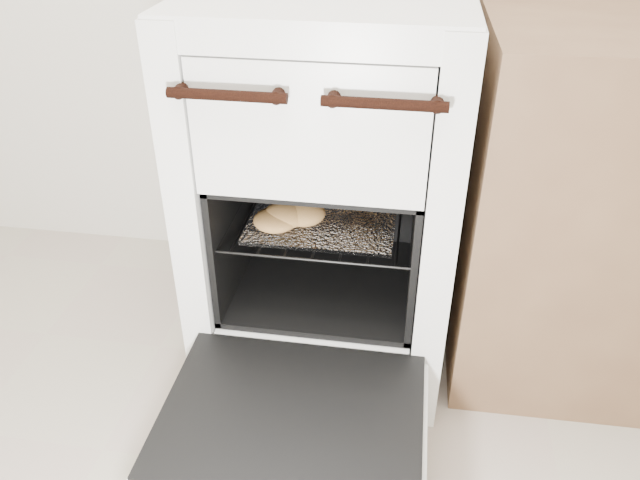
{
  "coord_description": "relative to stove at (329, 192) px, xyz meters",
  "views": [
    {
      "loc": [
        0.3,
        -0.15,
        1.14
      ],
      "look_at": [
        0.11,
        1.03,
        0.39
      ],
      "focal_mm": 35.0,
      "sensor_mm": 36.0,
      "label": 1
    }
  ],
  "objects": [
    {
      "name": "oven_rack",
      "position": [
        0.0,
        -0.06,
        -0.03
      ],
      "size": [
        0.43,
        0.41,
        0.01
      ],
      "color": "black",
      "rests_on": "stove"
    },
    {
      "name": "foil_sheet",
      "position": [
        0.0,
        -0.08,
        -0.02
      ],
      "size": [
        0.33,
        0.29,
        0.01
      ],
      "primitive_type": "cube",
      "color": "silver",
      "rests_on": "oven_rack"
    },
    {
      "name": "oven_door",
      "position": [
        0.0,
        -0.49,
        -0.24
      ],
      "size": [
        0.53,
        0.41,
        0.04
      ],
      "color": "black",
      "rests_on": "stove"
    },
    {
      "name": "stove",
      "position": [
        0.0,
        0.0,
        0.0
      ],
      "size": [
        0.59,
        0.65,
        0.9
      ],
      "color": "silver",
      "rests_on": "ground"
    },
    {
      "name": "baked_rolls",
      "position": [
        -0.01,
        -0.09,
        0.01
      ],
      "size": [
        0.3,
        0.27,
        0.05
      ],
      "color": "#B77D49",
      "rests_on": "foil_sheet"
    }
  ]
}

